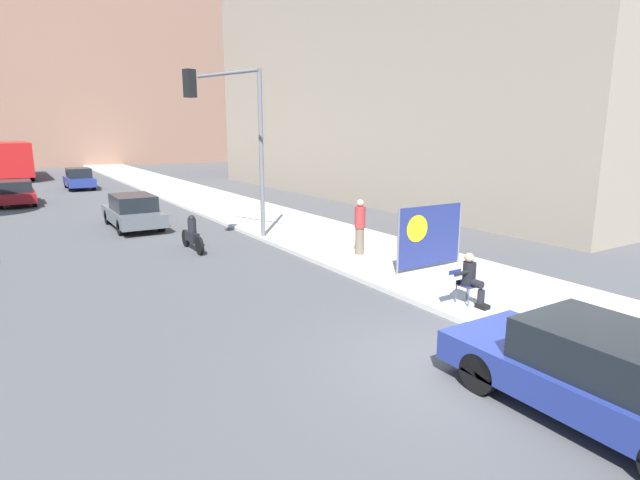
# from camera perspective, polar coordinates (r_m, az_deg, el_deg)

# --- Properties ---
(ground_plane) EXTENTS (160.00, 160.00, 0.00)m
(ground_plane) POSITION_cam_1_polar(r_m,az_deg,el_deg) (9.15, 15.63, -13.81)
(ground_plane) COLOR #4F4F51
(sidewalk_curb) EXTENTS (4.41, 90.00, 0.13)m
(sidewalk_curb) POSITION_cam_1_polar(r_m,az_deg,el_deg) (23.04, -6.04, 2.44)
(sidewalk_curb) COLOR beige
(sidewalk_curb) RESTS_ON ground_plane
(building_backdrop_far) EXTENTS (52.00, 12.00, 30.53)m
(building_backdrop_far) POSITION_cam_1_polar(r_m,az_deg,el_deg) (72.14, -30.13, 19.67)
(building_backdrop_far) COLOR #936B56
(building_backdrop_far) RESTS_ON ground_plane
(building_backdrop_right) EXTENTS (10.00, 32.00, 14.17)m
(building_backdrop_right) POSITION_cam_1_polar(r_m,az_deg,el_deg) (32.87, 8.80, 17.55)
(building_backdrop_right) COLOR gray
(building_backdrop_right) RESTS_ON ground_plane
(seated_protester) EXTENTS (0.97, 0.77, 1.17)m
(seated_protester) POSITION_cam_1_polar(r_m,az_deg,el_deg) (11.72, 16.77, -4.13)
(seated_protester) COLOR #474C56
(seated_protester) RESTS_ON sidewalk_curb
(pedestrian_behind) EXTENTS (0.34, 0.34, 1.76)m
(pedestrian_behind) POSITION_cam_1_polar(r_m,az_deg,el_deg) (15.83, 4.58, 1.56)
(pedestrian_behind) COLOR #756651
(pedestrian_behind) RESTS_ON sidewalk_curb
(protest_banner) EXTENTS (2.41, 0.06, 1.82)m
(protest_banner) POSITION_cam_1_polar(r_m,az_deg,el_deg) (14.38, 12.42, 0.49)
(protest_banner) COLOR slate
(protest_banner) RESTS_ON sidewalk_curb
(traffic_light_pole) EXTENTS (3.10, 2.86, 6.01)m
(traffic_light_pole) POSITION_cam_1_polar(r_m,az_deg,el_deg) (17.73, -9.41, 12.82)
(traffic_light_pole) COLOR slate
(traffic_light_pole) RESTS_ON sidewalk_curb
(parked_car_curbside) EXTENTS (1.83, 4.29, 1.35)m
(parked_car_curbside) POSITION_cam_1_polar(r_m,az_deg,el_deg) (8.10, 29.47, -13.20)
(parked_car_curbside) COLOR navy
(parked_car_curbside) RESTS_ON ground_plane
(car_on_road_nearest) EXTENTS (1.77, 4.59, 1.41)m
(car_on_road_nearest) POSITION_cam_1_polar(r_m,az_deg,el_deg) (22.36, -20.58, 3.10)
(car_on_road_nearest) COLOR #565B60
(car_on_road_nearest) RESTS_ON ground_plane
(car_on_road_midblock) EXTENTS (1.79, 4.52, 1.36)m
(car_on_road_midblock) POSITION_cam_1_polar(r_m,az_deg,el_deg) (32.45, -31.41, 4.66)
(car_on_road_midblock) COLOR maroon
(car_on_road_midblock) RESTS_ON ground_plane
(car_on_road_distant) EXTENTS (1.70, 4.19, 1.50)m
(car_on_road_distant) POSITION_cam_1_polar(r_m,az_deg,el_deg) (39.39, -25.83, 6.33)
(car_on_road_distant) COLOR navy
(car_on_road_distant) RESTS_ON ground_plane
(city_bus_on_road) EXTENTS (2.61, 11.30, 3.12)m
(city_bus_on_road) POSITION_cam_1_polar(r_m,az_deg,el_deg) (51.36, -31.65, 8.02)
(city_bus_on_road) COLOR red
(city_bus_on_road) RESTS_ON ground_plane
(motorcycle_on_road) EXTENTS (0.28, 2.08, 1.23)m
(motorcycle_on_road) POSITION_cam_1_polar(r_m,az_deg,el_deg) (17.43, -14.40, 0.53)
(motorcycle_on_road) COLOR black
(motorcycle_on_road) RESTS_ON ground_plane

